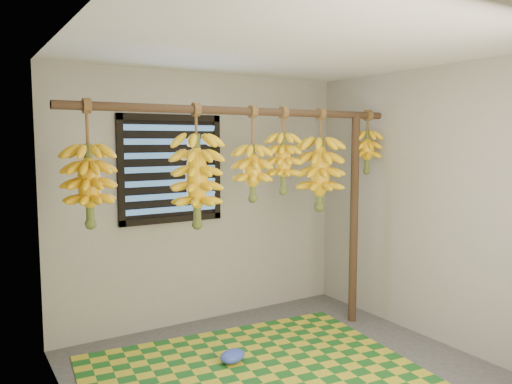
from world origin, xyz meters
TOP-DOWN VIEW (x-y plane):
  - floor at (0.00, 0.00)m, footprint 3.00×3.00m
  - ceiling at (0.00, 0.00)m, footprint 3.00×3.00m
  - wall_back at (0.00, 1.50)m, footprint 3.00×0.01m
  - wall_left at (-1.50, 0.00)m, footprint 0.01×3.00m
  - wall_right at (1.50, 0.00)m, footprint 0.01×3.00m
  - window at (-0.35, 1.48)m, footprint 1.00×0.04m
  - hanging_pole at (0.00, 0.70)m, footprint 3.00×0.06m
  - support_post at (1.20, 0.70)m, footprint 0.08×0.08m
  - woven_mat at (-0.22, 0.17)m, footprint 2.63×2.19m
  - plastic_bag at (-0.26, 0.49)m, footprint 0.28×0.25m
  - banana_bunch_a at (-1.27, 0.70)m, footprint 0.35×0.35m
  - banana_bunch_b at (-0.45, 0.70)m, footprint 0.39×0.39m
  - banana_bunch_c at (0.06, 0.70)m, footprint 0.30×0.30m
  - banana_bunch_d at (0.37, 0.70)m, footprint 0.31×0.31m
  - banana_bunch_e at (0.77, 0.70)m, footprint 0.41×0.41m
  - banana_bunch_f at (1.35, 0.70)m, footprint 0.28×0.28m

SIDE VIEW (x-z plane):
  - floor at x=0.00m, z-range -0.01..0.00m
  - woven_mat at x=-0.22m, z-range 0.00..0.01m
  - plastic_bag at x=-0.26m, z-range 0.01..0.11m
  - support_post at x=1.20m, z-range 0.00..2.00m
  - wall_back at x=0.00m, z-range 0.00..2.40m
  - wall_left at x=-1.50m, z-range 0.00..2.40m
  - wall_right at x=1.50m, z-range 0.00..2.40m
  - banana_bunch_b at x=-0.45m, z-range 0.97..1.93m
  - banana_bunch_a at x=-1.27m, z-range 1.01..1.90m
  - banana_bunch_e at x=0.77m, z-range 1.01..1.92m
  - banana_bunch_c at x=0.06m, z-range 1.10..1.89m
  - window at x=-0.35m, z-range 1.00..2.00m
  - banana_bunch_d at x=0.37m, z-range 1.20..1.94m
  - banana_bunch_f at x=1.35m, z-range 1.35..1.96m
  - hanging_pole at x=0.00m, z-range 1.97..2.03m
  - ceiling at x=0.00m, z-range 2.40..2.41m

